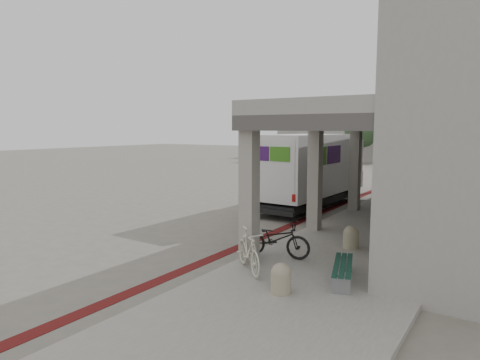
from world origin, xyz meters
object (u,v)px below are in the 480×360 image
Objects in this scene: bench at (343,269)px; utility_cabinet at (423,210)px; bicycle_cream at (249,250)px; bicycle_black at (276,239)px; fedex_truck at (310,168)px.

utility_cabinet is at bearing 69.01° from bench.
bench is 1.54× the size of utility_cabinet.
bench is 6.53m from utility_cabinet.
bicycle_cream is at bearing -121.40° from utility_cabinet.
bicycle_cream reaches higher than bicycle_black.
fedex_truck is 4.54× the size of bicycle_cream.
bicycle_black is at bearing 41.52° from bicycle_cream.
fedex_truck is 4.32× the size of bench.
utility_cabinet is at bearing -33.35° from bicycle_black.
bicycle_black is 1.30m from bicycle_cream.
bicycle_black is (2.48, -7.72, -1.08)m from fedex_truck.
utility_cabinet is at bearing -20.25° from fedex_truck.
fedex_truck reaches higher than utility_cabinet.
fedex_truck is 4.13× the size of bicycle_black.
fedex_truck is at bearing 8.18° from bicycle_black.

